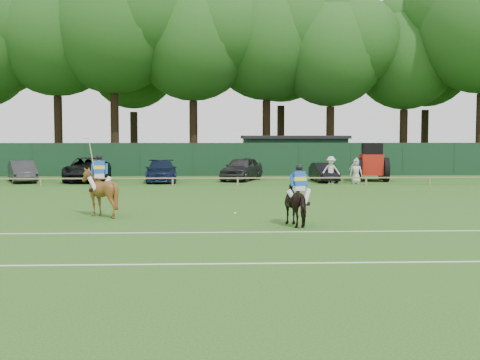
{
  "coord_description": "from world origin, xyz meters",
  "views": [
    {
      "loc": [
        -0.54,
        -21.36,
        3.14
      ],
      "look_at": [
        0.5,
        3.0,
        1.4
      ],
      "focal_mm": 48.0,
      "sensor_mm": 36.0,
      "label": 1
    }
  ],
  "objects": [
    {
      "name": "hatch_grey",
      "position": [
        1.44,
        22.18,
        0.8
      ],
      "size": [
        3.47,
        5.06,
        1.6
      ],
      "primitive_type": "imported",
      "rotation": [
        0.0,
        0.0,
        -0.37
      ],
      "color": "#2D2D2F",
      "rests_on": "ground"
    },
    {
      "name": "estate_black",
      "position": [
        6.83,
        20.73,
        0.62
      ],
      "size": [
        1.56,
        3.86,
        1.25
      ],
      "primitive_type": "imported",
      "rotation": [
        0.0,
        0.0,
        0.06
      ],
      "color": "black",
      "rests_on": "ground"
    },
    {
      "name": "horse_dark",
      "position": [
        2.42,
        0.42,
        0.77
      ],
      "size": [
        1.3,
        1.98,
        1.53
      ],
      "primitive_type": "imported",
      "rotation": [
        0.0,
        0.0,
        3.43
      ],
      "color": "black",
      "rests_on": "ground"
    },
    {
      "name": "pitch_lines",
      "position": [
        0.0,
        -3.5,
        0.01
      ],
      "size": [
        60.0,
        5.1,
        0.01
      ],
      "color": "silver",
      "rests_on": "ground"
    },
    {
      "name": "polo_ball",
      "position": [
        0.33,
        3.61,
        0.04
      ],
      "size": [
        0.09,
        0.09,
        0.09
      ],
      "primitive_type": "sphere",
      "color": "silver",
      "rests_on": "ground"
    },
    {
      "name": "pitch_rail",
      "position": [
        0.0,
        18.0,
        0.45
      ],
      "size": [
        62.1,
        0.1,
        0.5
      ],
      "color": "#997F5B",
      "rests_on": "ground"
    },
    {
      "name": "sedan_grey",
      "position": [
        -13.04,
        21.24,
        0.7
      ],
      "size": [
        3.01,
        4.51,
        1.41
      ],
      "primitive_type": "imported",
      "rotation": [
        0.0,
        0.0,
        0.39
      ],
      "color": "#323234",
      "rests_on": "ground"
    },
    {
      "name": "tractor",
      "position": [
        10.16,
        21.33,
        1.21
      ],
      "size": [
        2.43,
        3.29,
        2.56
      ],
      "rotation": [
        0.0,
        0.0,
        -0.14
      ],
      "color": "#B21B10",
      "rests_on": "ground"
    },
    {
      "name": "rider_chestnut",
      "position": [
        -4.86,
        3.2,
        1.74
      ],
      "size": [
        0.94,
        0.56,
        2.05
      ],
      "rotation": [
        0.0,
        0.0,
        3.22
      ],
      "color": "silver",
      "rests_on": "ground"
    },
    {
      "name": "sedan_navy",
      "position": [
        -3.95,
        21.16,
        0.71
      ],
      "size": [
        2.34,
        5.02,
        1.42
      ],
      "primitive_type": "imported",
      "rotation": [
        0.0,
        0.0,
        0.07
      ],
      "color": "#121C39",
      "rests_on": "ground"
    },
    {
      "name": "tree_row",
      "position": [
        2.0,
        35.0,
        0.0
      ],
      "size": [
        96.0,
        12.0,
        21.0
      ],
      "primitive_type": null,
      "color": "#26561C",
      "rests_on": "ground"
    },
    {
      "name": "rider_dark",
      "position": [
        2.42,
        0.4,
        1.47
      ],
      "size": [
        0.92,
        0.51,
        1.41
      ],
      "rotation": [
        0.0,
        0.0,
        3.43
      ],
      "color": "silver",
      "rests_on": "ground"
    },
    {
      "name": "spectator_right",
      "position": [
        8.61,
        19.07,
        0.78
      ],
      "size": [
        0.85,
        0.65,
        1.56
      ],
      "primitive_type": "imported",
      "rotation": [
        0.0,
        0.0,
        -0.23
      ],
      "color": "beige",
      "rests_on": "ground"
    },
    {
      "name": "ground",
      "position": [
        0.0,
        0.0,
        0.0
      ],
      "size": [
        160.0,
        160.0,
        0.0
      ],
      "primitive_type": "plane",
      "color": "#1E4C14",
      "rests_on": "ground"
    },
    {
      "name": "suv_black",
      "position": [
        -8.92,
        21.76,
        0.8
      ],
      "size": [
        2.93,
        5.87,
        1.59
      ],
      "primitive_type": "imported",
      "rotation": [
        0.0,
        0.0,
        0.05
      ],
      "color": "black",
      "rests_on": "ground"
    },
    {
      "name": "utility_shed",
      "position": [
        6.0,
        30.0,
        1.54
      ],
      "size": [
        8.4,
        4.4,
        3.04
      ],
      "color": "#14331E",
      "rests_on": "ground"
    },
    {
      "name": "horse_chestnut",
      "position": [
        -4.86,
        3.21,
        0.93
      ],
      "size": [
        1.63,
        1.81,
        1.86
      ],
      "primitive_type": "imported",
      "rotation": [
        0.0,
        0.0,
        3.22
      ],
      "color": "brown",
      "rests_on": "ground"
    },
    {
      "name": "perimeter_fence",
      "position": [
        0.0,
        27.0,
        1.25
      ],
      "size": [
        92.08,
        0.08,
        2.5
      ],
      "color": "#14351E",
      "rests_on": "ground"
    },
    {
      "name": "spectator_mid",
      "position": [
        8.94,
        20.47,
        0.8
      ],
      "size": [
        0.94,
        0.4,
        1.61
      ],
      "primitive_type": "imported",
      "rotation": [
        0.0,
        0.0,
        0.01
      ],
      "color": "silver",
      "rests_on": "ground"
    },
    {
      "name": "spectator_left",
      "position": [
        6.98,
        19.01,
        0.87
      ],
      "size": [
        1.12,
        0.65,
        1.74
      ],
      "primitive_type": "imported",
      "rotation": [
        0.0,
        0.0,
        0.0
      ],
      "color": "silver",
      "rests_on": "ground"
    }
  ]
}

